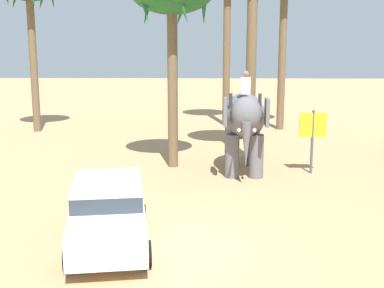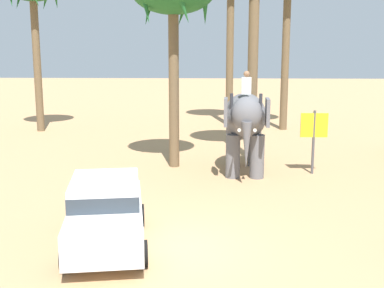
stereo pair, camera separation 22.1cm
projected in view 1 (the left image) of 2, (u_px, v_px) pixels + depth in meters
ground_plane at (165, 250)px, 12.04m from camera, size 120.00×120.00×0.00m
car_sedan_foreground at (108, 210)px, 12.05m from camera, size 2.36×4.32×1.70m
elephant_with_mahout at (244, 121)px, 18.84m from camera, size 1.70×3.89×3.88m
signboard_yellow at (313, 129)px, 18.85m from camera, size 1.00×0.10×2.40m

